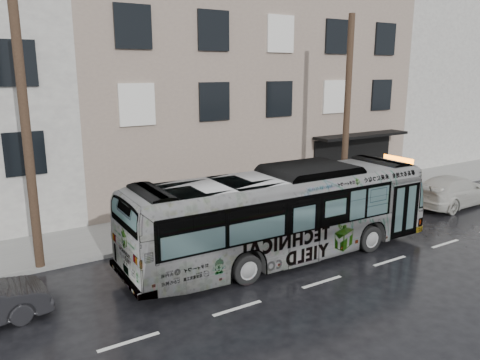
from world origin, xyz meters
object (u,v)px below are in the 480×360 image
(white_sedan, at_px, (453,191))
(sign_post, at_px, (359,178))
(bus, at_px, (283,214))
(utility_pole_front, at_px, (347,113))
(utility_pole_rear, at_px, (27,134))

(white_sedan, bearing_deg, sign_post, 52.41)
(sign_post, xyz_separation_m, white_sedan, (3.85, -2.65, -0.59))
(sign_post, relative_size, bus, 0.20)
(utility_pole_front, height_order, sign_post, utility_pole_front)
(sign_post, bearing_deg, bus, -155.01)
(bus, bearing_deg, utility_pole_rear, 67.15)
(bus, bearing_deg, sign_post, -63.61)
(utility_pole_rear, bearing_deg, bus, -24.25)
(white_sedan, bearing_deg, utility_pole_rear, 79.01)
(utility_pole_rear, distance_m, bus, 8.94)
(sign_post, bearing_deg, utility_pole_rear, 180.00)
(utility_pole_front, bearing_deg, bus, -151.31)
(utility_pole_front, relative_size, utility_pole_rear, 1.00)
(bus, bearing_deg, white_sedan, -84.50)
(white_sedan, bearing_deg, utility_pole_front, 58.79)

